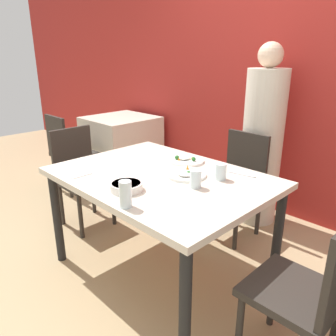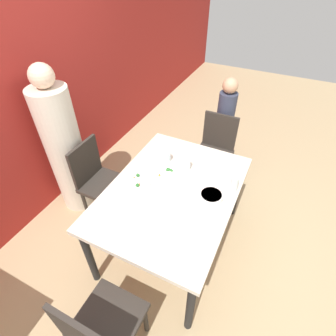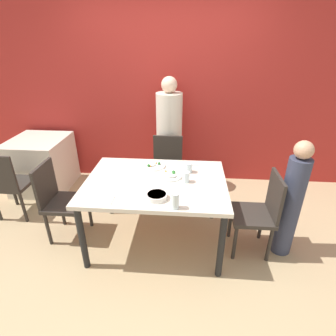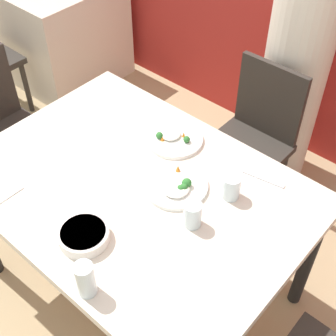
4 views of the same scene
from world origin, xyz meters
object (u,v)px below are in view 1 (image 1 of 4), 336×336
chair_adult_spot (237,181)px  plate_rice_adult (186,174)px  chair_child_spot (309,290)px  person_adult (262,144)px  bowl_curry (126,186)px  glass_water_tall (196,179)px

chair_adult_spot → plate_rice_adult: bearing=-83.0°
chair_adult_spot → chair_child_spot: 1.32m
person_adult → chair_adult_spot: bearing=-90.0°
chair_adult_spot → person_adult: 0.43m
chair_child_spot → chair_adult_spot: bearing=-132.3°
chair_adult_spot → bowl_curry: 1.18m
bowl_curry → chair_child_spot: bearing=14.8°
chair_adult_spot → bowl_curry: chair_adult_spot is taller
person_adult → plate_rice_adult: bearing=-85.3°
plate_rice_adult → bowl_curry: bearing=-101.6°
chair_child_spot → bowl_curry: chair_child_spot is taller
chair_adult_spot → person_adult: person_adult is taller
chair_child_spot → glass_water_tall: bearing=-94.7°
chair_adult_spot → person_adult: size_ratio=0.55×
chair_child_spot → plate_rice_adult: 0.95m
plate_rice_adult → chair_adult_spot: bearing=97.0°
plate_rice_adult → glass_water_tall: bearing=-29.9°
chair_child_spot → person_adult: (-0.98, 1.24, 0.25)m
chair_adult_spot → plate_rice_adult: (0.09, -0.74, 0.28)m
bowl_curry → plate_rice_adult: 0.42m
chair_child_spot → glass_water_tall: chair_child_spot is taller
chair_child_spot → person_adult: size_ratio=0.55×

